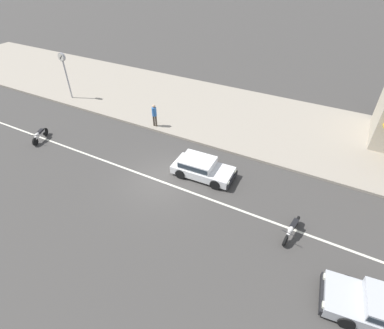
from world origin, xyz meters
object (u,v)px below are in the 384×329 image
motorcycle_2 (292,229)px  street_clock (64,65)px  hatchback_white_2 (201,167)px  motorcycle_0 (40,135)px  pedestrian_near_clock (154,114)px

motorcycle_2 → street_clock: street_clock is taller
hatchback_white_2 → street_clock: (-14.82, 4.09, 2.44)m
motorcycle_0 → pedestrian_near_clock: 8.11m
motorcycle_0 → pedestrian_near_clock: pedestrian_near_clock is taller
hatchback_white_2 → street_clock: size_ratio=0.97×
pedestrian_near_clock → motorcycle_2: bearing=-25.6°
street_clock → pedestrian_near_clock: 9.46m
street_clock → hatchback_white_2: bearing=-15.4°
motorcycle_0 → hatchback_white_2: bearing=9.1°
street_clock → pedestrian_near_clock: (9.24, -0.67, -1.88)m
hatchback_white_2 → motorcycle_2: (5.84, -2.04, -0.16)m
street_clock → pedestrian_near_clock: size_ratio=2.25×
hatchback_white_2 → motorcycle_2: bearing=-19.3°
hatchback_white_2 → street_clock: street_clock is taller
hatchback_white_2 → motorcycle_0: (-11.67, -1.88, -0.17)m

